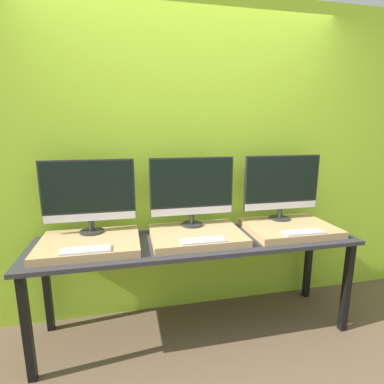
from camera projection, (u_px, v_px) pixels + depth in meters
ground_plane at (207, 358)px, 2.11m from camera, size 12.00×12.00×0.00m
wall_back at (187, 163)px, 2.50m from camera, size 8.00×0.04×2.60m
workbench at (197, 248)px, 2.26m from camera, size 2.40×0.63×0.77m
wooden_riser_left at (90, 243)px, 2.08m from camera, size 0.68×0.52×0.05m
monitor_left at (89, 193)px, 2.17m from camera, size 0.66×0.18×0.54m
keyboard_left at (86, 250)px, 1.89m from camera, size 0.31×0.11×0.01m
wooden_riser_center at (197, 235)px, 2.25m from camera, size 0.68×0.52×0.05m
monitor_center at (192, 189)px, 2.33m from camera, size 0.66×0.18×0.54m
keyboard_center at (203, 240)px, 2.05m from camera, size 0.31×0.11×0.01m
wooden_riser_right at (289, 228)px, 2.41m from camera, size 0.68×0.52×0.05m
monitor_right at (282, 185)px, 2.49m from camera, size 0.66×0.18×0.54m
keyboard_right at (303, 232)px, 2.21m from camera, size 0.31×0.11×0.01m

